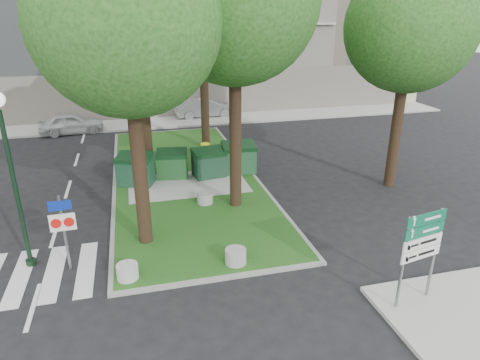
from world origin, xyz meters
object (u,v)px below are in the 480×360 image
object	(u,v)px
tree_median_mid	(139,13)
car_silver	(205,108)
bollard_right	(236,256)
dumpster_c	(209,163)
bollard_mid	(205,198)
tree_median_near_left	(127,1)
traffic_sign_pole	(63,223)
dumpster_a	(136,170)
directional_sign	(421,244)
tree_street_right	(413,13)
dumpster_d	(239,158)
car_white	(71,123)
street_lamp	(10,162)
bollard_left	(127,271)
litter_bin	(205,151)
dumpster_b	(172,164)

from	to	relation	value
tree_median_mid	car_silver	world-z (taller)	tree_median_mid
bollard_right	car_silver	world-z (taller)	car_silver
dumpster_c	bollard_mid	size ratio (longest dim) A/B	2.56
tree_median_near_left	dumpster_c	bearing A→B (deg)	59.94
dumpster_c	traffic_sign_pole	xyz separation A→B (m)	(-5.31, -6.13, 0.77)
dumpster_a	directional_sign	xyz separation A→B (m)	(6.61, -9.94, 1.02)
bollard_right	dumpster_a	bearing A→B (deg)	110.48
dumpster_a	tree_street_right	bearing A→B (deg)	8.29
dumpster_d	bollard_right	xyz separation A→B (m)	(-1.99, -7.44, -0.45)
dumpster_a	bollard_mid	xyz separation A→B (m)	(2.52, -2.67, -0.44)
directional_sign	car_white	xyz separation A→B (m)	(-10.19, 19.72, -1.15)
tree_street_right	dumpster_a	bearing A→B (deg)	166.80
street_lamp	directional_sign	bearing A→B (deg)	-24.37
bollard_left	bollard_mid	xyz separation A→B (m)	(2.98, 4.41, 0.00)
dumpster_a	bollard_right	xyz separation A→B (m)	(2.64, -7.07, -0.43)
tree_median_near_left	car_white	world-z (taller)	tree_median_near_left
bollard_mid	litter_bin	size ratio (longest dim) A/B	0.75
car_white	dumpster_a	bearing A→B (deg)	-167.89
dumpster_a	street_lamp	bearing A→B (deg)	-99.46
bollard_left	directional_sign	size ratio (longest dim) A/B	0.24
tree_median_mid	tree_median_near_left	bearing A→B (deg)	-94.40
tree_median_near_left	bollard_mid	distance (m)	7.71
street_lamp	dumpster_b	bearing A→B (deg)	50.51
tree_street_right	directional_sign	xyz separation A→B (m)	(-4.11, -7.42, -5.19)
dumpster_d	bollard_mid	xyz separation A→B (m)	(-2.12, -3.04, -0.46)
tree_street_right	litter_bin	size ratio (longest dim) A/B	12.57
traffic_sign_pole	street_lamp	bearing A→B (deg)	153.16
street_lamp	directional_sign	size ratio (longest dim) A/B	2.05
dumpster_d	bollard_left	size ratio (longest dim) A/B	2.64
tree_median_near_left	dumpster_a	distance (m)	8.25
bollard_left	bollard_right	xyz separation A→B (m)	(3.11, 0.00, 0.01)
dumpster_d	directional_sign	xyz separation A→B (m)	(1.98, -10.31, 1.00)
dumpster_b	dumpster_d	size ratio (longest dim) A/B	0.94
tree_median_mid	traffic_sign_pole	distance (m)	9.69
dumpster_b	street_lamp	xyz separation A→B (m)	(-4.87, -5.91, 2.53)
traffic_sign_pole	tree_median_mid	bearing A→B (deg)	67.52
dumpster_a	bollard_mid	world-z (taller)	dumpster_a
dumpster_d	car_silver	xyz separation A→B (m)	(0.50, 11.56, -0.10)
dumpster_d	litter_bin	distance (m)	2.52
dumpster_b	dumpster_d	world-z (taller)	dumpster_d
traffic_sign_pole	car_white	xyz separation A→B (m)	(-1.47, 15.79, -0.87)
tree_median_near_left	car_silver	xyz separation A→B (m)	(4.91, 16.94, -6.62)
bollard_right	car_white	bearing A→B (deg)	110.26
litter_bin	traffic_sign_pole	size ratio (longest dim) A/B	0.34
bollard_mid	dumpster_b	bearing A→B (deg)	106.35
car_white	traffic_sign_pole	bearing A→B (deg)	177.33
bollard_mid	traffic_sign_pole	bearing A→B (deg)	-144.17
dumpster_c	bollard_right	bearing A→B (deg)	-104.03
dumpster_d	bollard_right	bearing A→B (deg)	-101.51
tree_median_near_left	bollard_left	world-z (taller)	tree_median_near_left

